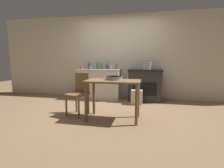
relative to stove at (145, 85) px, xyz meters
The scene contains 17 objects.
ground_plane 1.58m from the stove, 121.56° to the right, with size 14.00×14.00×0.00m, color #896B4C.
wall_back 1.17m from the stove, 159.16° to the left, with size 8.00×0.07×2.55m.
counter_cabinet 1.39m from the stove, behind, with size 1.33×0.57×0.91m.
stove is the anchor object (origin of this frame).
work_table 1.88m from the stove, 107.84° to the right, with size 1.06×0.58×0.79m.
chair 2.12m from the stove, 129.72° to the right, with size 0.49×0.49×0.91m.
flour_sack 0.58m from the stove, 112.47° to the right, with size 0.30×0.21×0.39m, color beige.
stock_pot 0.56m from the stove, 34.75° to the right, with size 0.28×0.28×0.23m.
mixing_bowl_large 1.83m from the stove, 108.62° to the right, with size 0.34×0.34×0.07m.
bottle_far_left 1.01m from the stove, behind, with size 0.06×0.06×0.20m.
bottle_left 1.28m from the stove, behind, with size 0.07×0.07×0.19m.
bottle_mid_left 1.55m from the stove, behind, with size 0.08×0.08×0.24m.
bottle_center_left 1.13m from the stove, behind, with size 0.07×0.07×0.16m.
bottle_center 1.86m from the stove, behind, with size 0.06×0.06×0.23m.
bottle_center_right 1.43m from the stove, behind, with size 0.06×0.06×0.20m.
cup_mid_right 1.99m from the stove, behind, with size 0.08×0.08×0.08m, color #B74C42.
cup_right 1.71m from the stove, behind, with size 0.08×0.08×0.10m, color #4C6B99.
Camera 1 is at (0.92, -3.83, 1.20)m, focal length 28.00 mm.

